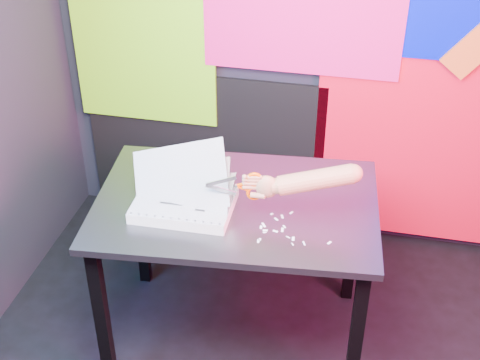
# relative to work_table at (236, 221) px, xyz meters

# --- Properties ---
(room) EXTENTS (3.01, 3.01, 2.71)m
(room) POSITION_rel_work_table_xyz_m (0.37, -0.59, 0.70)
(room) COLOR black
(room) RESTS_ON ground
(backdrop) EXTENTS (2.88, 0.05, 2.08)m
(backdrop) POSITION_rel_work_table_xyz_m (0.44, 0.87, 0.30)
(backdrop) COLOR red
(backdrop) RESTS_ON ground
(work_table) EXTENTS (1.20, 0.86, 0.75)m
(work_table) POSITION_rel_work_table_xyz_m (0.00, 0.00, 0.00)
(work_table) COLOR black
(work_table) RESTS_ON ground
(printout_stack) EXTENTS (0.43, 0.29, 0.29)m
(printout_stack) POSITION_rel_work_table_xyz_m (-0.19, -0.09, 0.13)
(printout_stack) COLOR silver
(printout_stack) RESTS_ON work_table
(scissors) EXTENTS (0.22, 0.05, 0.12)m
(scissors) POSITION_rel_work_table_xyz_m (0.08, -0.09, 0.24)
(scissors) COLOR silver
(scissors) RESTS_ON printout_stack
(hand_forearm) EXTENTS (0.43, 0.13, 0.15)m
(hand_forearm) POSITION_rel_work_table_xyz_m (0.29, -0.05, 0.27)
(hand_forearm) COLOR #BC6953
(hand_forearm) RESTS_ON work_table
(paper_clippings) EXTENTS (0.28, 0.22, 0.00)m
(paper_clippings) POSITION_rel_work_table_xyz_m (0.21, -0.15, 0.10)
(paper_clippings) COLOR silver
(paper_clippings) RESTS_ON work_table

